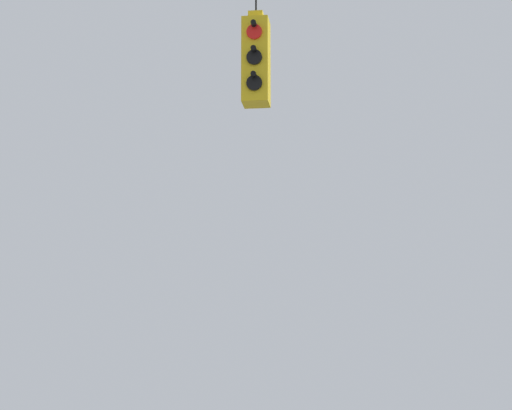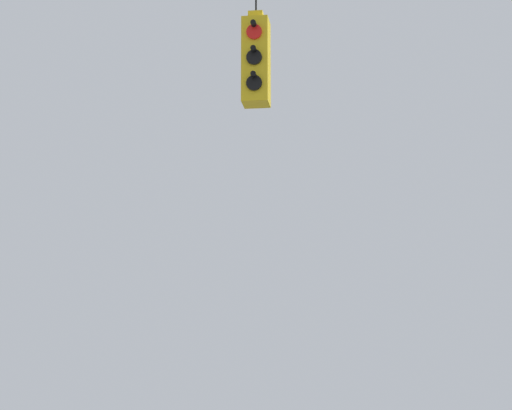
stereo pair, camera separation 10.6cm
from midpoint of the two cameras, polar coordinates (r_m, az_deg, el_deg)
name	(u,v)px [view 1 (the left image)]	position (r m, az deg, el deg)	size (l,w,h in m)	color
traffic_light_near_left_pole	(256,60)	(12.92, -0.24, 8.28)	(0.34, 0.46, 2.53)	yellow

